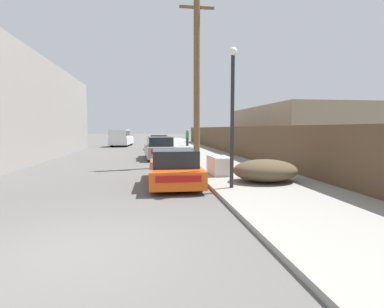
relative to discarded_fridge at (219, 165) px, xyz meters
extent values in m
plane|color=#595654|center=(-4.08, -7.15, -0.48)|extent=(220.00, 220.00, 0.00)
cube|color=gray|center=(1.22, 16.35, -0.42)|extent=(4.20, 63.00, 0.12)
cube|color=silver|center=(0.00, 0.00, -0.01)|extent=(0.76, 1.63, 0.70)
cube|color=white|center=(0.00, 0.00, 0.35)|extent=(0.73, 1.57, 0.03)
cube|color=#333335|center=(0.19, 0.51, 0.38)|extent=(0.03, 0.20, 0.02)
cube|color=gray|center=(0.00, 0.26, 0.37)|extent=(0.75, 0.08, 0.01)
cube|color=gray|center=(0.00, -0.24, 0.37)|extent=(0.75, 0.08, 0.01)
cube|color=#E05114|center=(-1.97, -1.28, -0.05)|extent=(1.79, 4.30, 0.56)
cube|color=black|center=(-1.98, -1.66, 0.51)|extent=(1.51, 2.08, 0.56)
cube|color=#B21414|center=(-2.01, -3.43, 0.05)|extent=(1.34, 0.05, 0.20)
cylinder|color=black|center=(-2.69, 0.06, -0.14)|extent=(0.21, 0.68, 0.68)
cylinder|color=black|center=(-1.21, 0.03, -0.14)|extent=(0.21, 0.68, 0.68)
cylinder|color=black|center=(-2.74, -2.59, -0.14)|extent=(0.21, 0.68, 0.68)
cylinder|color=black|center=(-1.26, -2.61, -0.14)|extent=(0.21, 0.68, 0.68)
cube|color=gray|center=(-2.21, 7.85, 0.02)|extent=(2.02, 4.69, 0.72)
cube|color=black|center=(-2.20, 7.66, 0.67)|extent=(1.66, 2.66, 0.57)
cube|color=#B21414|center=(-2.07, 5.54, 0.15)|extent=(1.37, 0.11, 0.25)
cylinder|color=black|center=(-3.04, 9.22, -0.16)|extent=(0.24, 0.65, 0.64)
cylinder|color=black|center=(-1.54, 9.31, -0.16)|extent=(0.24, 0.65, 0.64)
cylinder|color=black|center=(-2.88, 6.38, -0.16)|extent=(0.24, 0.65, 0.64)
cylinder|color=black|center=(-1.37, 6.47, -0.16)|extent=(0.24, 0.65, 0.64)
cube|color=gray|center=(-1.98, 17.19, 0.00)|extent=(1.82, 4.10, 0.68)
cube|color=black|center=(-1.98, 17.03, 0.60)|extent=(1.55, 2.30, 0.53)
cube|color=#B21414|center=(-1.95, 15.14, 0.12)|extent=(1.37, 0.05, 0.24)
cylinder|color=black|center=(-2.76, 18.44, -0.17)|extent=(0.21, 0.63, 0.62)
cylinder|color=black|center=(-1.24, 18.46, -0.17)|extent=(0.21, 0.63, 0.62)
cylinder|color=black|center=(-2.72, 15.92, -0.17)|extent=(0.21, 0.63, 0.62)
cylinder|color=black|center=(-1.20, 15.94, -0.17)|extent=(0.21, 0.63, 0.62)
cube|color=silver|center=(-5.97, 22.83, 0.13)|extent=(2.38, 5.46, 0.81)
cube|color=silver|center=(-6.09, 21.37, 0.97)|extent=(2.04, 2.53, 0.86)
cube|color=black|center=(-6.09, 21.37, 0.99)|extent=(2.07, 2.49, 0.48)
cylinder|color=black|center=(-5.28, 21.12, -0.05)|extent=(0.33, 0.88, 0.86)
cylinder|color=black|center=(-6.93, 21.25, -0.05)|extent=(0.33, 0.88, 0.86)
cylinder|color=black|center=(-5.02, 24.41, -0.05)|extent=(0.33, 0.88, 0.86)
cylinder|color=black|center=(-6.67, 24.54, -0.05)|extent=(0.33, 0.88, 0.86)
cylinder|color=brown|center=(-0.36, 3.72, 4.10)|extent=(0.33, 0.33, 8.94)
cube|color=brown|center=(-0.36, 3.72, 7.68)|extent=(1.80, 0.12, 0.12)
cylinder|color=#232326|center=(-0.27, -2.87, 1.68)|extent=(0.12, 0.12, 4.08)
sphere|color=white|center=(-0.27, -2.87, 3.85)|extent=(0.26, 0.26, 0.26)
ellipsoid|color=brown|center=(1.19, -1.99, 0.03)|extent=(2.27, 1.82, 0.79)
cube|color=brown|center=(3.17, 12.02, 0.63)|extent=(0.08, 38.48, 2.00)
cube|color=gray|center=(8.31, 10.49, 1.35)|extent=(6.00, 12.09, 3.67)
cylinder|color=#282D42|center=(1.19, 20.03, 0.06)|extent=(0.28, 0.28, 0.86)
cylinder|color=#337F4C|center=(1.19, 20.03, 0.83)|extent=(0.34, 0.34, 0.68)
sphere|color=tan|center=(1.19, 20.03, 1.30)|extent=(0.26, 0.26, 0.26)
camera|label=1|loc=(-2.83, -11.96, 1.51)|focal=28.00mm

